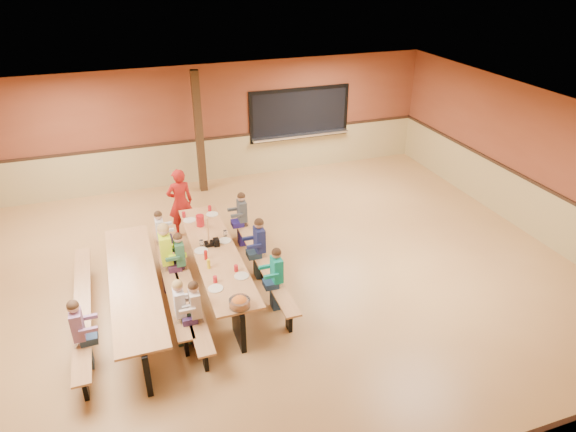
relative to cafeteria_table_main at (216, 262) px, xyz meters
name	(u,v)px	position (x,y,z in m)	size (l,w,h in m)	color
ground	(261,283)	(0.76, -0.16, -0.53)	(12.00, 12.00, 0.00)	#A5723E
room_envelope	(260,251)	(0.76, -0.16, 0.16)	(12.04, 10.04, 3.02)	brown
kitchen_pass_through	(300,116)	(3.36, 4.80, 0.96)	(2.78, 0.28, 1.38)	black
structural_post	(199,133)	(0.56, 4.24, 0.97)	(0.18, 0.18, 3.00)	#311F10
cafeteria_table_main	(216,262)	(0.00, 0.00, 0.00)	(1.91, 3.70, 0.74)	#BA7E49
cafeteria_table_second	(135,290)	(-1.43, -0.40, 0.00)	(1.91, 3.70, 0.74)	#BA7E49
seated_child_white_left	(181,313)	(-0.83, -1.29, 0.05)	(0.34, 0.28, 1.14)	white
seated_adult_yellow	(167,258)	(-0.83, 0.21, 0.13)	(0.42, 0.34, 1.31)	#C1E61A
seated_child_grey_left	(161,238)	(-0.83, 1.14, 0.03)	(0.32, 0.26, 1.10)	silver
seated_child_teal_right	(277,279)	(0.83, -0.94, 0.05)	(0.34, 0.28, 1.15)	#119B85
seated_child_navy_right	(260,248)	(0.83, 0.06, 0.07)	(0.36, 0.30, 1.19)	navy
seated_child_char_right	(242,219)	(0.83, 1.31, 0.05)	(0.34, 0.28, 1.15)	#43484B
seated_child_purple_sec	(80,335)	(-2.26, -1.35, 0.06)	(0.35, 0.29, 1.17)	#98668F
seated_child_green_sec	(181,262)	(-0.61, 0.11, 0.04)	(0.34, 0.27, 1.14)	#326842
seated_child_tan_sec	(196,314)	(-0.61, -1.38, 0.04)	(0.33, 0.27, 1.13)	beige
standing_woman	(180,202)	(-0.28, 2.17, 0.22)	(0.54, 0.36, 1.49)	#AE1913
punch_pitcher	(200,221)	(-0.07, 1.02, 0.32)	(0.16, 0.16, 0.22)	red
chip_bowl	(240,302)	(0.01, -1.65, 0.29)	(0.32, 0.32, 0.15)	orange
napkin_dispenser	(216,242)	(0.06, 0.20, 0.28)	(0.10, 0.14, 0.13)	black
condiment_mustard	(209,264)	(-0.22, -0.49, 0.30)	(0.06, 0.06, 0.17)	yellow
condiment_ketchup	(206,255)	(-0.21, -0.20, 0.30)	(0.06, 0.06, 0.17)	#B2140F
table_paddle	(209,239)	(-0.06, 0.25, 0.35)	(0.16, 0.16, 0.56)	black
place_settings	(215,249)	(0.00, 0.00, 0.27)	(0.65, 3.30, 0.11)	beige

